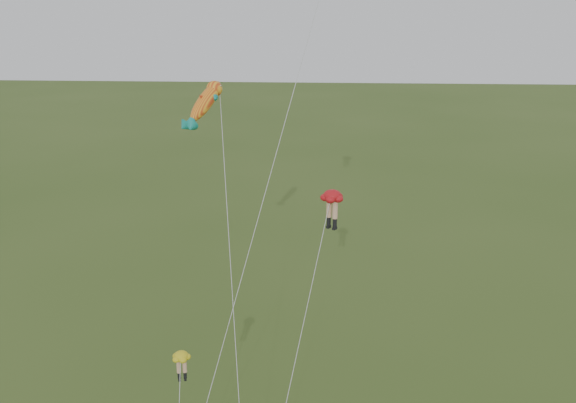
{
  "coord_description": "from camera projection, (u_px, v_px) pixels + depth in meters",
  "views": [
    {
      "loc": [
        3.71,
        -23.64,
        22.85
      ],
      "look_at": [
        1.99,
        6.0,
        13.18
      ],
      "focal_mm": 40.0,
      "sensor_mm": 36.0,
      "label": 1
    }
  ],
  "objects": [
    {
      "name": "legs_kite_red_mid",
      "position": [
        331.0,
        206.0,
        32.63
      ],
      "size": [
        4.11,
        10.89,
        13.32
      ],
      "rotation": [
        0.0,
        0.0,
        -0.59
      ],
      "color": "red",
      "rests_on": "ground"
    },
    {
      "name": "legs_kite_yellow",
      "position": [
        181.0,
        369.0,
        28.45
      ],
      "size": [
        1.02,
        3.52,
        7.74
      ],
      "rotation": [
        0.0,
        0.0,
        0.22
      ],
      "color": "gold",
      "rests_on": "ground"
    },
    {
      "name": "fish_kite",
      "position": [
        206.0,
        103.0,
        33.44
      ],
      "size": [
        4.35,
        12.68,
        18.7
      ],
      "rotation": [
        0.6,
        0.0,
        -0.47
      ],
      "color": "#FFA920",
      "rests_on": "ground"
    }
  ]
}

